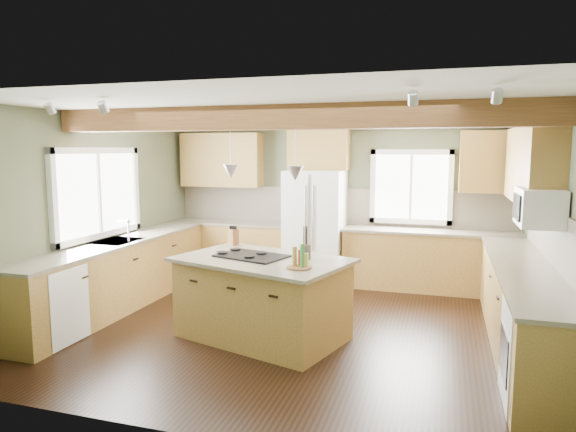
% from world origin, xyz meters
% --- Properties ---
extents(floor, '(5.60, 5.60, 0.00)m').
position_xyz_m(floor, '(0.00, 0.00, 0.00)').
color(floor, black).
rests_on(floor, ground).
extents(ceiling, '(5.60, 5.60, 0.00)m').
position_xyz_m(ceiling, '(0.00, 0.00, 2.60)').
color(ceiling, silver).
rests_on(ceiling, wall_back).
extents(wall_back, '(5.60, 0.00, 5.60)m').
position_xyz_m(wall_back, '(0.00, 2.50, 1.30)').
color(wall_back, '#4D553C').
rests_on(wall_back, ground).
extents(wall_left, '(0.00, 5.00, 5.00)m').
position_xyz_m(wall_left, '(-2.80, 0.00, 1.30)').
color(wall_left, '#4D553C').
rests_on(wall_left, ground).
extents(wall_right, '(0.00, 5.00, 5.00)m').
position_xyz_m(wall_right, '(2.80, 0.00, 1.30)').
color(wall_right, '#4D553C').
rests_on(wall_right, ground).
extents(ceiling_beam, '(5.55, 0.26, 0.26)m').
position_xyz_m(ceiling_beam, '(0.00, -0.43, 2.47)').
color(ceiling_beam, '#4E2C16').
rests_on(ceiling_beam, ceiling).
extents(soffit_trim, '(5.55, 0.20, 0.10)m').
position_xyz_m(soffit_trim, '(0.00, 2.40, 2.54)').
color(soffit_trim, '#4E2C16').
rests_on(soffit_trim, ceiling).
extents(backsplash_back, '(5.58, 0.03, 0.58)m').
position_xyz_m(backsplash_back, '(0.00, 2.48, 1.21)').
color(backsplash_back, brown).
rests_on(backsplash_back, wall_back).
extents(backsplash_right, '(0.03, 3.70, 0.58)m').
position_xyz_m(backsplash_right, '(2.78, 0.05, 1.21)').
color(backsplash_right, brown).
rests_on(backsplash_right, wall_right).
extents(base_cab_back_left, '(2.02, 0.60, 0.88)m').
position_xyz_m(base_cab_back_left, '(-1.79, 2.20, 0.44)').
color(base_cab_back_left, brown).
rests_on(base_cab_back_left, floor).
extents(counter_back_left, '(2.06, 0.64, 0.04)m').
position_xyz_m(counter_back_left, '(-1.79, 2.20, 0.90)').
color(counter_back_left, '#4F493A').
rests_on(counter_back_left, base_cab_back_left).
extents(base_cab_back_right, '(2.62, 0.60, 0.88)m').
position_xyz_m(base_cab_back_right, '(1.49, 2.20, 0.44)').
color(base_cab_back_right, brown).
rests_on(base_cab_back_right, floor).
extents(counter_back_right, '(2.66, 0.64, 0.04)m').
position_xyz_m(counter_back_right, '(1.49, 2.20, 0.90)').
color(counter_back_right, '#4F493A').
rests_on(counter_back_right, base_cab_back_right).
extents(base_cab_left, '(0.60, 3.70, 0.88)m').
position_xyz_m(base_cab_left, '(-2.50, 0.05, 0.44)').
color(base_cab_left, brown).
rests_on(base_cab_left, floor).
extents(counter_left, '(0.64, 3.74, 0.04)m').
position_xyz_m(counter_left, '(-2.50, 0.05, 0.90)').
color(counter_left, '#4F493A').
rests_on(counter_left, base_cab_left).
extents(base_cab_right, '(0.60, 3.70, 0.88)m').
position_xyz_m(base_cab_right, '(2.50, 0.05, 0.44)').
color(base_cab_right, brown).
rests_on(base_cab_right, floor).
extents(counter_right, '(0.64, 3.74, 0.04)m').
position_xyz_m(counter_right, '(2.50, 0.05, 0.90)').
color(counter_right, '#4F493A').
rests_on(counter_right, base_cab_right).
extents(upper_cab_back_left, '(1.40, 0.35, 0.90)m').
position_xyz_m(upper_cab_back_left, '(-1.99, 2.33, 1.95)').
color(upper_cab_back_left, brown).
rests_on(upper_cab_back_left, wall_back).
extents(upper_cab_over_fridge, '(0.96, 0.35, 0.70)m').
position_xyz_m(upper_cab_over_fridge, '(-0.30, 2.33, 2.15)').
color(upper_cab_over_fridge, brown).
rests_on(upper_cab_over_fridge, wall_back).
extents(upper_cab_right, '(0.35, 2.20, 0.90)m').
position_xyz_m(upper_cab_right, '(2.62, 0.90, 1.95)').
color(upper_cab_right, brown).
rests_on(upper_cab_right, wall_right).
extents(upper_cab_back_corner, '(0.90, 0.35, 0.90)m').
position_xyz_m(upper_cab_back_corner, '(2.30, 2.33, 1.95)').
color(upper_cab_back_corner, brown).
rests_on(upper_cab_back_corner, wall_back).
extents(window_left, '(0.04, 1.60, 1.05)m').
position_xyz_m(window_left, '(-2.78, 0.05, 1.55)').
color(window_left, white).
rests_on(window_left, wall_left).
extents(window_back, '(1.10, 0.04, 1.00)m').
position_xyz_m(window_back, '(1.15, 2.48, 1.55)').
color(window_back, white).
rests_on(window_back, wall_back).
extents(sink, '(0.50, 0.65, 0.03)m').
position_xyz_m(sink, '(-2.50, 0.05, 0.91)').
color(sink, '#262628').
rests_on(sink, counter_left).
extents(faucet, '(0.02, 0.02, 0.28)m').
position_xyz_m(faucet, '(-2.32, 0.05, 1.05)').
color(faucet, '#B2B2B7').
rests_on(faucet, sink).
extents(dishwasher, '(0.60, 0.60, 0.84)m').
position_xyz_m(dishwasher, '(-2.49, -1.25, 0.43)').
color(dishwasher, white).
rests_on(dishwasher, floor).
extents(oven, '(0.60, 0.72, 0.84)m').
position_xyz_m(oven, '(2.49, -1.25, 0.43)').
color(oven, white).
rests_on(oven, floor).
extents(microwave, '(0.40, 0.70, 0.38)m').
position_xyz_m(microwave, '(2.58, -0.05, 1.55)').
color(microwave, white).
rests_on(microwave, wall_right).
extents(pendant_left, '(0.18, 0.18, 0.16)m').
position_xyz_m(pendant_left, '(-0.69, -0.30, 1.88)').
color(pendant_left, '#B2B2B7').
rests_on(pendant_left, ceiling).
extents(pendant_right, '(0.18, 0.18, 0.16)m').
position_xyz_m(pendant_right, '(0.15, -0.55, 1.88)').
color(pendant_right, '#B2B2B7').
rests_on(pendant_right, ceiling).
extents(refrigerator, '(0.90, 0.74, 1.80)m').
position_xyz_m(refrigerator, '(-0.30, 2.12, 0.90)').
color(refrigerator, white).
rests_on(refrigerator, floor).
extents(island, '(1.99, 1.53, 0.88)m').
position_xyz_m(island, '(-0.27, -0.43, 0.44)').
color(island, brown).
rests_on(island, floor).
extents(island_top, '(2.13, 1.67, 0.04)m').
position_xyz_m(island_top, '(-0.27, -0.43, 0.90)').
color(island_top, '#4F493A').
rests_on(island_top, island).
extents(cooktop, '(0.87, 0.70, 0.02)m').
position_xyz_m(cooktop, '(-0.41, -0.39, 0.93)').
color(cooktop, black).
rests_on(cooktop, island_top).
extents(knife_block, '(0.15, 0.14, 0.20)m').
position_xyz_m(knife_block, '(-0.90, 0.23, 1.02)').
color(knife_block, brown).
rests_on(knife_block, island_top).
extents(utensil_crock, '(0.17, 0.17, 0.17)m').
position_xyz_m(utensil_crock, '(0.21, -0.34, 1.00)').
color(utensil_crock, '#39322E').
rests_on(utensil_crock, island_top).
extents(bottle_tray, '(0.29, 0.29, 0.24)m').
position_xyz_m(bottle_tray, '(0.25, -0.76, 1.04)').
color(bottle_tray, brown).
rests_on(bottle_tray, island_top).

